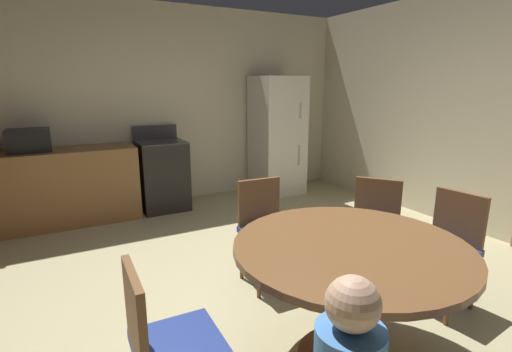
# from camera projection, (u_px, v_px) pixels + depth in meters

# --- Properties ---
(ground_plane) EXTENTS (14.00, 14.00, 0.00)m
(ground_plane) POSITION_uv_depth(u_px,v_px,m) (277.00, 301.00, 2.93)
(ground_plane) COLOR tan
(wall_back) EXTENTS (5.80, 0.12, 2.70)m
(wall_back) POSITION_uv_depth(u_px,v_px,m) (163.00, 106.00, 5.26)
(wall_back) COLOR beige
(wall_back) RESTS_ON ground
(wall_right) EXTENTS (0.12, 5.59, 2.70)m
(wall_right) POSITION_uv_depth(u_px,v_px,m) (483.00, 112.00, 4.15)
(wall_right) COLOR beige
(wall_right) RESTS_ON ground
(kitchen_counter) EXTENTS (2.08, 0.60, 0.90)m
(kitchen_counter) POSITION_uv_depth(u_px,v_px,m) (44.00, 189.00, 4.41)
(kitchen_counter) COLOR olive
(kitchen_counter) RESTS_ON ground
(oven_range) EXTENTS (0.60, 0.60, 1.10)m
(oven_range) POSITION_uv_depth(u_px,v_px,m) (162.00, 175.00, 5.05)
(oven_range) COLOR black
(oven_range) RESTS_ON ground
(refrigerator) EXTENTS (0.68, 0.68, 1.76)m
(refrigerator) POSITION_uv_depth(u_px,v_px,m) (277.00, 136.00, 5.71)
(refrigerator) COLOR silver
(refrigerator) RESTS_ON ground
(microwave) EXTENTS (0.44, 0.32, 0.26)m
(microwave) POSITION_uv_depth(u_px,v_px,m) (29.00, 140.00, 4.24)
(microwave) COLOR black
(microwave) RESTS_ON kitchen_counter
(dining_table) EXTENTS (1.34, 1.34, 0.76)m
(dining_table) POSITION_uv_depth(u_px,v_px,m) (350.00, 268.00, 2.17)
(dining_table) COLOR brown
(dining_table) RESTS_ON ground
(chair_north) EXTENTS (0.42, 0.42, 0.87)m
(chair_north) POSITION_uv_depth(u_px,v_px,m) (265.00, 225.00, 3.15)
(chair_north) COLOR brown
(chair_north) RESTS_ON ground
(chair_east) EXTENTS (0.44, 0.44, 0.87)m
(chair_east) POSITION_uv_depth(u_px,v_px,m) (448.00, 242.00, 2.80)
(chair_east) COLOR brown
(chair_east) RESTS_ON ground
(chair_northeast) EXTENTS (0.56, 0.56, 0.87)m
(chair_northeast) POSITION_uv_depth(u_px,v_px,m) (374.00, 224.00, 3.15)
(chair_northeast) COLOR brown
(chair_northeast) RESTS_ON ground
(chair_west) EXTENTS (0.41, 0.41, 0.87)m
(chair_west) POSITION_uv_depth(u_px,v_px,m) (164.00, 341.00, 1.72)
(chair_west) COLOR brown
(chair_west) RESTS_ON ground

